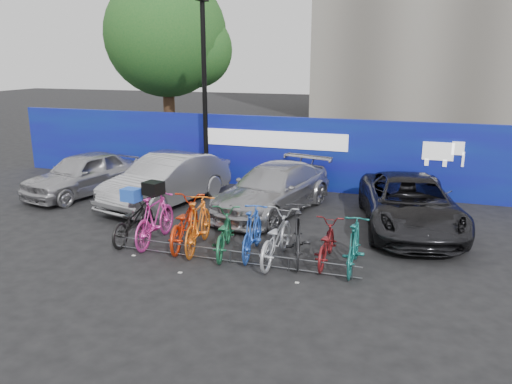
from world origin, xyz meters
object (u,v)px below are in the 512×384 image
at_px(car_1, 167,180).
at_px(bike_2, 184,222).
at_px(bike_5, 252,232).
at_px(bike_6, 276,237).
at_px(bike_4, 223,233).
at_px(bike_0, 133,221).
at_px(tree, 171,38).
at_px(car_3, 410,204).
at_px(bike_9, 354,245).
at_px(bike_7, 298,234).
at_px(lamppost, 205,89).
at_px(bike_3, 198,224).
at_px(bike_8, 326,243).
at_px(car_2, 273,189).
at_px(bike_1, 155,219).
at_px(bike_rack, 230,256).
at_px(car_0, 83,174).

xyz_separation_m(car_1, bike_2, (2.01, -2.95, -0.19)).
xyz_separation_m(bike_2, bike_5, (1.72, -0.10, -0.00)).
bearing_deg(bike_6, bike_4, -0.20).
distance_m(bike_0, bike_5, 3.03).
bearing_deg(tree, car_3, -34.63).
relative_size(car_3, bike_9, 2.71).
bearing_deg(bike_9, bike_7, -7.23).
xyz_separation_m(bike_6, bike_9, (1.66, 0.06, 0.01)).
height_order(lamppost, bike_3, lamppost).
height_order(bike_3, bike_8, bike_3).
bearing_deg(car_2, bike_8, -42.15).
bearing_deg(bike_7, bike_0, -13.16).
distance_m(bike_0, bike_9, 5.27).
distance_m(car_2, bike_8, 3.84).
height_order(bike_4, bike_9, bike_9).
xyz_separation_m(bike_0, bike_6, (3.62, -0.13, 0.04)).
distance_m(bike_1, bike_8, 4.06).
height_order(bike_rack, bike_4, bike_4).
distance_m(bike_rack, bike_8, 2.07).
distance_m(car_2, bike_3, 3.42).
distance_m(tree, bike_2, 12.19).
bearing_deg(bike_8, bike_rack, 18.03).
height_order(bike_0, bike_5, bike_5).
xyz_separation_m(bike_5, bike_7, (1.02, 0.06, 0.05)).
bearing_deg(bike_5, bike_rack, 56.37).
bearing_deg(car_2, bike_0, -113.51).
distance_m(car_3, bike_9, 3.19).
height_order(bike_rack, bike_2, bike_2).
distance_m(bike_0, bike_6, 3.62).
bearing_deg(car_2, bike_7, -50.63).
relative_size(bike_0, bike_9, 1.05).
xyz_separation_m(car_1, bike_3, (2.44, -3.09, -0.14)).
xyz_separation_m(bike_rack, car_3, (3.54, 3.53, 0.51)).
height_order(bike_2, bike_3, bike_3).
bearing_deg(bike_8, car_1, -29.99).
distance_m(bike_1, bike_9, 4.67).
bearing_deg(car_0, bike_0, -26.12).
distance_m(bike_rack, bike_6, 1.06).
height_order(car_3, bike_8, car_3).
bearing_deg(bike_rack, bike_9, 11.22).
bearing_deg(lamppost, bike_6, -53.65).
distance_m(bike_7, bike_9, 1.23).
height_order(bike_3, bike_4, bike_3).
bearing_deg(car_1, bike_7, -19.32).
height_order(car_0, bike_9, car_0).
bearing_deg(car_3, car_0, 167.51).
relative_size(bike_1, bike_7, 0.99).
bearing_deg(bike_7, car_2, -78.88).
relative_size(tree, car_0, 1.94).
distance_m(car_2, bike_6, 3.59).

